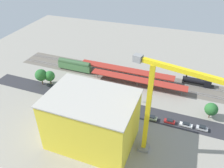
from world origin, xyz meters
TOP-DOWN VIEW (x-y plane):
  - ground_plane at (0.00, 0.00)m, footprint 198.62×198.62m
  - rail_bed at (0.00, -19.96)m, footprint 124.55×18.53m
  - street_asphalt at (0.00, 5.05)m, footprint 124.37×13.11m
  - track_rails at (0.00, -19.96)m, footprint 124.07×12.10m
  - platform_canopy_near at (-5.98, -12.69)m, footprint 46.89×6.37m
  - platform_canopy_far at (1.83, -19.26)m, footprint 49.51×6.59m
  - locomotive at (-33.87, -23.17)m, footprint 14.91×3.05m
  - freight_coach_far at (29.60, -16.75)m, footprint 18.85×3.70m
  - parked_car_0 at (-35.92, 7.97)m, footprint 4.21×2.09m
  - parked_car_1 at (-30.06, 8.01)m, footprint 4.84×1.98m
  - parked_car_2 at (-23.88, 8.12)m, footprint 4.20×1.85m
  - parked_car_3 at (-16.92, 8.56)m, footprint 4.37×1.94m
  - construction_building at (1.06, 25.65)m, footprint 28.92×21.03m
  - construction_roof_slab at (1.06, 25.65)m, footprint 29.54×21.65m
  - tower_crane at (-18.66, 24.31)m, footprint 24.39×7.33m
  - box_truck_0 at (2.39, 10.15)m, footprint 8.84×2.62m
  - street_tree_0 at (19.02, -0.57)m, footprint 5.11×5.11m
  - street_tree_1 at (38.35, 0.86)m, footprint 5.74×5.74m
  - street_tree_2 at (-38.54, -0.07)m, footprint 5.11×5.11m
  - street_tree_3 at (34.73, -0.72)m, footprint 5.04×5.04m
  - traffic_light at (-4.52, 0.62)m, footprint 0.50×0.36m

SIDE VIEW (x-z plane):
  - ground_plane at x=0.00m, z-range 0.00..0.00m
  - rail_bed at x=0.00m, z-range 0.00..0.01m
  - street_asphalt at x=0.00m, z-range 0.00..0.01m
  - track_rails at x=0.00m, z-range 0.12..0.24m
  - parked_car_1 at x=-30.06m, z-range -0.08..1.45m
  - parked_car_2 at x=-23.88m, z-range -0.08..1.50m
  - parked_car_0 at x=-35.92m, z-range -0.10..1.62m
  - parked_car_3 at x=-16.92m, z-range -0.10..1.70m
  - box_truck_0 at x=2.39m, z-range -0.02..3.18m
  - locomotive at x=-33.87m, z-range -0.72..4.19m
  - freight_coach_far at x=29.60m, z-range 0.15..6.18m
  - platform_canopy_near at x=-5.98m, z-range 1.80..5.76m
  - platform_canopy_far at x=1.83m, z-range 1.89..6.23m
  - street_tree_2 at x=-38.54m, z-range 0.89..7.79m
  - street_tree_3 at x=34.73m, z-range 1.01..8.10m
  - traffic_light at x=-4.52m, z-range 1.10..8.11m
  - street_tree_0 at x=19.02m, z-range 1.16..8.60m
  - street_tree_1 at x=38.35m, z-range 1.21..9.39m
  - construction_building at x=1.06m, z-range 0.00..18.51m
  - construction_roof_slab at x=1.06m, z-range 18.51..18.91m
  - tower_crane at x=-18.66m, z-range 2.97..37.52m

